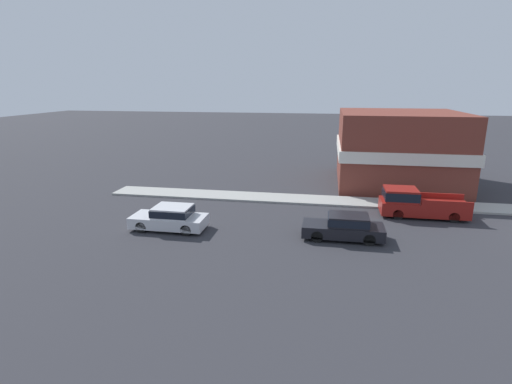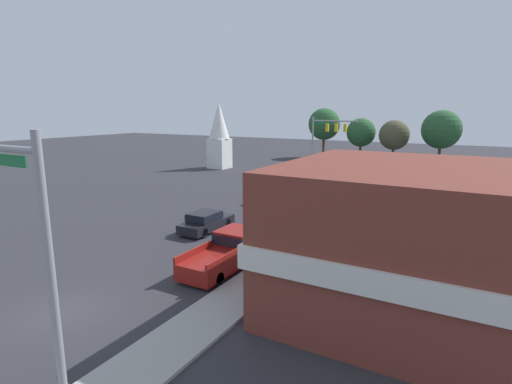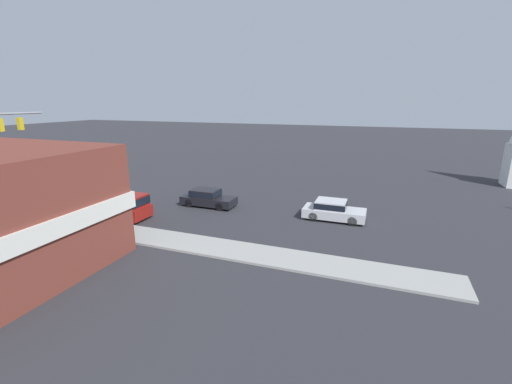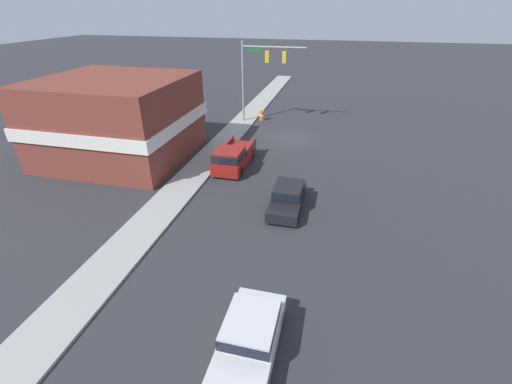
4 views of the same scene
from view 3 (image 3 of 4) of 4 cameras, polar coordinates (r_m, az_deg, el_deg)
The scene contains 5 objects.
ground_plane at distance 35.00m, azimuth -27.41°, elevation -0.70°, with size 200.00×200.00×0.00m, color #2D2D33.
sidewalk_curb at distance 31.65m, azimuth -34.97°, elevation -3.16°, with size 2.40×60.00×0.14m.
car_lead at distance 28.44m, azimuth -8.10°, elevation -0.90°, with size 1.79×4.49×1.41m.
car_second_ahead at distance 25.62m, azimuth 12.69°, elevation -2.89°, with size 1.92×4.43×1.43m.
pickup_truck_parked at distance 27.23m, azimuth -21.80°, elevation -2.21°, with size 2.03×5.42×1.84m.
Camera 3 is at (22.32, 25.60, 8.46)m, focal length 24.00 mm.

